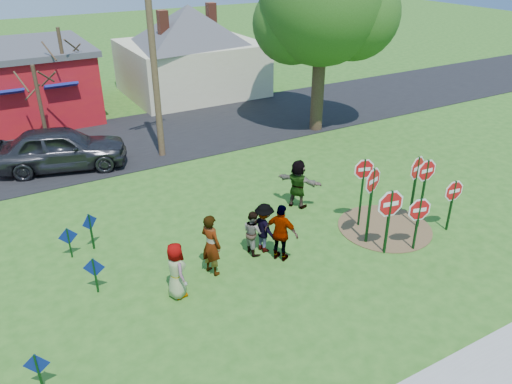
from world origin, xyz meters
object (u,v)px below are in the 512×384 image
suv (61,148)px  utility_pole (152,48)px  person_a (176,270)px  leafy_tree (325,9)px  stop_sign_a (390,209)px  stop_sign_c (425,178)px  person_b (211,245)px  stop_sign_d (417,172)px  stop_sign_b (363,176)px

suv → utility_pole: utility_pole is taller
person_a → leafy_tree: (11.54, 9.20, 5.14)m
stop_sign_a → utility_pole: size_ratio=0.26×
stop_sign_c → person_b: 7.44m
leafy_tree → stop_sign_a: bearing=-115.7°
leafy_tree → stop_sign_c: bearing=-106.7°
stop_sign_c → utility_pole: (-5.43, 10.49, 2.99)m
utility_pole → person_a: bearing=-107.8°
person_a → stop_sign_d: bearing=-92.0°
person_a → suv: (-1.06, 10.52, 0.12)m
stop_sign_d → leafy_tree: bearing=60.7°
person_a → utility_pole: bearing=-20.2°
stop_sign_a → person_a: (-6.49, 1.28, -0.76)m
stop_sign_c → leafy_tree: size_ratio=0.29×
stop_sign_a → leafy_tree: 12.43m
stop_sign_c → utility_pole: bearing=120.8°
leafy_tree → person_a: bearing=-141.4°
stop_sign_b → leafy_tree: size_ratio=0.28×
stop_sign_a → stop_sign_d: 2.80m
utility_pole → stop_sign_d: bearing=-59.3°
utility_pole → stop_sign_a: bearing=-73.3°
utility_pole → leafy_tree: bearing=-4.2°
person_a → utility_pole: (3.16, 9.82, 4.03)m
utility_pole → person_b: bearing=-101.3°
stop_sign_a → suv: stop_sign_a is taller
stop_sign_d → suv: size_ratio=0.45×
stop_sign_d → person_a: size_ratio=1.46×
stop_sign_a → person_b: (-5.20, 1.77, -0.62)m
person_b → stop_sign_d: bearing=-112.3°
stop_sign_d → person_b: 7.72m
stop_sign_c → stop_sign_a: bearing=-160.3°
stop_sign_d → stop_sign_a: bearing=-165.2°
stop_sign_b → leafy_tree: leafy_tree is taller
person_b → leafy_tree: 14.35m
stop_sign_a → suv: 14.02m
stop_sign_b → leafy_tree: 10.72m
utility_pole → leafy_tree: (8.38, -0.62, 1.11)m
suv → utility_pole: bearing=-84.1°
stop_sign_b → suv: size_ratio=0.49×
person_a → suv: 10.58m
stop_sign_b → person_a: size_ratio=1.57×
suv → leafy_tree: size_ratio=0.58×
stop_sign_d → suv: (-10.01, 10.47, -0.76)m
stop_sign_a → person_b: stop_sign_a is taller
suv → utility_pole: (4.21, -0.70, 3.90)m
stop_sign_d → suv: stop_sign_d is taller
person_a → leafy_tree: 15.63m
stop_sign_b → person_a: (-6.88, -0.44, -1.08)m
person_b → utility_pole: (1.87, 9.33, 3.89)m
stop_sign_d → person_b: (-7.67, 0.44, -0.75)m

